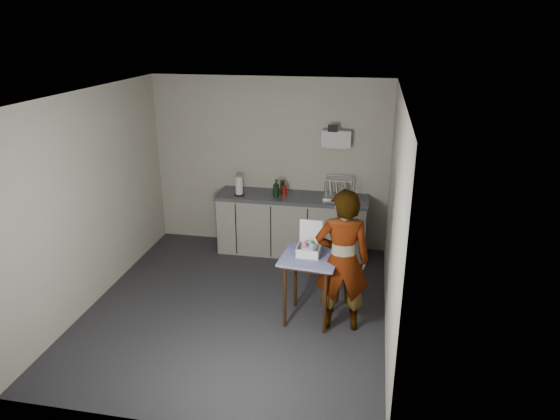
% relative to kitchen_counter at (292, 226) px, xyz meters
% --- Properties ---
extents(ground, '(4.00, 4.00, 0.00)m').
position_rel_kitchen_counter_xyz_m(ground, '(-0.40, -1.70, -0.43)').
color(ground, '#26262B').
rests_on(ground, ground).
extents(wall_back, '(3.60, 0.02, 2.60)m').
position_rel_kitchen_counter_xyz_m(wall_back, '(-0.40, 0.29, 0.87)').
color(wall_back, beige).
rests_on(wall_back, ground).
extents(wall_right, '(0.02, 4.00, 2.60)m').
position_rel_kitchen_counter_xyz_m(wall_right, '(1.39, -1.70, 0.87)').
color(wall_right, beige).
rests_on(wall_right, ground).
extents(wall_left, '(0.02, 4.00, 2.60)m').
position_rel_kitchen_counter_xyz_m(wall_left, '(-2.19, -1.70, 0.87)').
color(wall_left, beige).
rests_on(wall_left, ground).
extents(ceiling, '(3.60, 4.00, 0.01)m').
position_rel_kitchen_counter_xyz_m(ceiling, '(-0.40, -1.70, 2.17)').
color(ceiling, white).
rests_on(ceiling, wall_back).
extents(kitchen_counter, '(2.24, 0.62, 0.91)m').
position_rel_kitchen_counter_xyz_m(kitchen_counter, '(0.00, 0.00, 0.00)').
color(kitchen_counter, black).
rests_on(kitchen_counter, ground).
extents(wall_shelf, '(0.42, 0.18, 0.37)m').
position_rel_kitchen_counter_xyz_m(wall_shelf, '(0.60, 0.22, 1.32)').
color(wall_shelf, white).
rests_on(wall_shelf, ground).
extents(side_table, '(0.70, 0.70, 0.82)m').
position_rel_kitchen_counter_xyz_m(side_table, '(0.51, -1.80, 0.29)').
color(side_table, '#381F0C').
rests_on(side_table, ground).
extents(standing_man, '(0.66, 0.48, 1.68)m').
position_rel_kitchen_counter_xyz_m(standing_man, '(0.88, -1.89, 0.41)').
color(standing_man, '#B2A593').
rests_on(standing_man, ground).
extents(soap_bottle, '(0.14, 0.14, 0.26)m').
position_rel_kitchen_counter_xyz_m(soap_bottle, '(-0.23, -0.09, 0.61)').
color(soap_bottle, black).
rests_on(soap_bottle, kitchen_counter).
extents(soda_can, '(0.07, 0.07, 0.14)m').
position_rel_kitchen_counter_xyz_m(soda_can, '(-0.13, 0.04, 0.55)').
color(soda_can, red).
rests_on(soda_can, kitchen_counter).
extents(dark_bottle, '(0.06, 0.06, 0.21)m').
position_rel_kitchen_counter_xyz_m(dark_bottle, '(-0.16, 0.06, 0.59)').
color(dark_bottle, black).
rests_on(dark_bottle, kitchen_counter).
extents(paper_towel, '(0.16, 0.16, 0.28)m').
position_rel_kitchen_counter_xyz_m(paper_towel, '(-0.78, -0.10, 0.62)').
color(paper_towel, black).
rests_on(paper_towel, kitchen_counter).
extents(dish_rack, '(0.43, 0.32, 0.30)m').
position_rel_kitchen_counter_xyz_m(dish_rack, '(0.67, 0.06, 0.55)').
color(dish_rack, silver).
rests_on(dish_rack, kitchen_counter).
extents(bakery_box, '(0.27, 0.28, 0.37)m').
position_rel_kitchen_counter_xyz_m(bakery_box, '(0.48, -1.74, 0.48)').
color(bakery_box, white).
rests_on(bakery_box, side_table).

